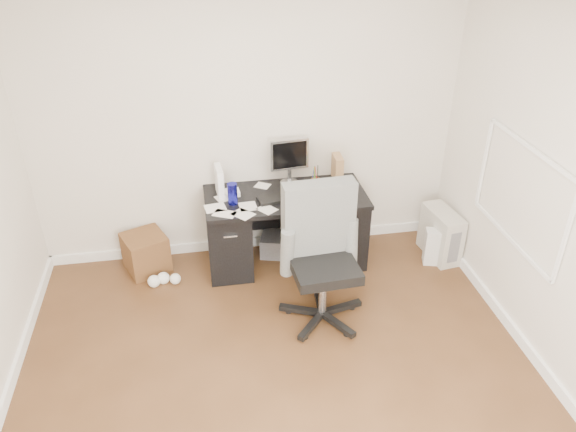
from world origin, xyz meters
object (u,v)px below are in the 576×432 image
(keyboard, at_px, (284,197))
(office_chair, at_px, (324,260))
(desk, at_px, (286,227))
(pc_tower, at_px, (441,234))
(wicker_basket, at_px, (146,253))
(lcd_monitor, at_px, (289,162))

(keyboard, relative_size, office_chair, 0.40)
(desk, height_order, keyboard, keyboard)
(pc_tower, distance_m, wicker_basket, 2.90)
(lcd_monitor, distance_m, keyboard, 0.38)
(office_chair, xyz_separation_m, pc_tower, (1.37, 0.73, -0.36))
(keyboard, distance_m, office_chair, 0.86)
(office_chair, distance_m, pc_tower, 1.60)
(lcd_monitor, distance_m, pc_tower, 1.68)
(desk, bearing_deg, office_chair, -79.32)
(lcd_monitor, xyz_separation_m, keyboard, (-0.10, -0.29, -0.22))
(keyboard, height_order, pc_tower, keyboard)
(office_chair, distance_m, wicker_basket, 1.86)
(keyboard, distance_m, wicker_basket, 1.45)
(keyboard, relative_size, pc_tower, 0.97)
(office_chair, xyz_separation_m, wicker_basket, (-1.52, 1.00, -0.42))
(desk, bearing_deg, keyboard, -112.36)
(desk, xyz_separation_m, keyboard, (-0.03, -0.06, 0.36))
(office_chair, height_order, wicker_basket, office_chair)
(keyboard, xyz_separation_m, wicker_basket, (-1.32, 0.17, -0.58))
(office_chair, relative_size, pc_tower, 2.43)
(lcd_monitor, distance_m, wicker_basket, 1.64)
(desk, bearing_deg, wicker_basket, 175.27)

